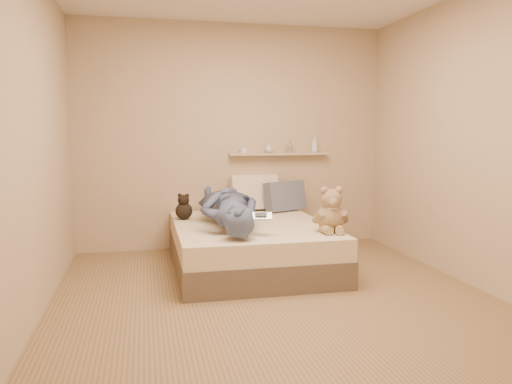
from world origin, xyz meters
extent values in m
plane|color=olive|center=(0.00, 0.00, 0.00)|extent=(3.80, 3.80, 0.00)
plane|color=tan|center=(0.00, 1.90, 1.30)|extent=(3.60, 0.00, 3.60)
plane|color=tan|center=(0.00, -1.90, 1.30)|extent=(3.60, 0.00, 3.60)
plane|color=tan|center=(-1.80, 0.00, 1.30)|extent=(0.00, 3.80, 3.80)
plane|color=tan|center=(1.80, 0.00, 1.30)|extent=(0.00, 3.80, 3.80)
cube|color=brown|center=(0.00, 0.93, 0.12)|extent=(1.50, 1.90, 0.25)
cube|color=beige|center=(0.00, 0.93, 0.35)|extent=(1.48, 1.88, 0.20)
cube|color=#B6BABE|center=(-0.03, 0.33, 0.62)|extent=(0.21, 0.12, 0.07)
cube|color=black|center=(-0.03, 0.32, 0.64)|extent=(0.11, 0.07, 0.03)
sphere|color=#8B704C|center=(0.64, 0.36, 0.58)|extent=(0.26, 0.26, 0.26)
sphere|color=#A37459|center=(0.63, 0.34, 0.75)|extent=(0.19, 0.19, 0.19)
sphere|color=#926A50|center=(0.57, 0.35, 0.84)|extent=(0.07, 0.07, 0.07)
sphere|color=#967B52|center=(0.70, 0.33, 0.84)|extent=(0.07, 0.07, 0.07)
sphere|color=#927351|center=(0.62, 0.26, 0.74)|extent=(0.08, 0.08, 0.08)
cylinder|color=olive|center=(0.52, 0.35, 0.60)|extent=(0.09, 0.17, 0.14)
cylinder|color=#8A6249|center=(0.75, 0.31, 0.60)|extent=(0.14, 0.18, 0.14)
cylinder|color=#967D50|center=(0.56, 0.26, 0.49)|extent=(0.08, 0.17, 0.08)
cylinder|color=#9F8455|center=(0.68, 0.24, 0.49)|extent=(0.14, 0.19, 0.08)
cylinder|color=beige|center=(0.63, 0.34, 0.67)|extent=(0.16, 0.16, 0.02)
sphere|color=black|center=(-0.63, 1.30, 0.54)|extent=(0.18, 0.18, 0.18)
sphere|color=black|center=(-0.63, 1.29, 0.65)|extent=(0.12, 0.12, 0.12)
sphere|color=black|center=(-0.67, 1.30, 0.70)|extent=(0.04, 0.04, 0.04)
sphere|color=black|center=(-0.59, 1.28, 0.70)|extent=(0.04, 0.04, 0.04)
cube|color=#F5DCC1|center=(0.23, 1.76, 0.65)|extent=(0.56, 0.30, 0.43)
cube|color=slate|center=(0.56, 1.62, 0.62)|extent=(0.54, 0.38, 0.36)
imported|color=#484D71|center=(-0.23, 0.86, 0.64)|extent=(0.66, 1.62, 0.38)
cube|color=tan|center=(0.55, 1.84, 1.10)|extent=(1.20, 0.12, 0.03)
cylinder|color=silver|center=(0.12, 1.84, 1.15)|extent=(0.09, 0.09, 0.06)
imported|color=silver|center=(0.43, 1.84, 1.18)|extent=(0.11, 0.11, 0.12)
imported|color=#B9B8BC|center=(0.68, 1.84, 1.19)|extent=(0.09, 0.09, 0.14)
imported|color=silver|center=(0.99, 1.84, 1.21)|extent=(0.10, 0.10, 0.20)
camera|label=1|loc=(-1.02, -3.89, 1.37)|focal=35.00mm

